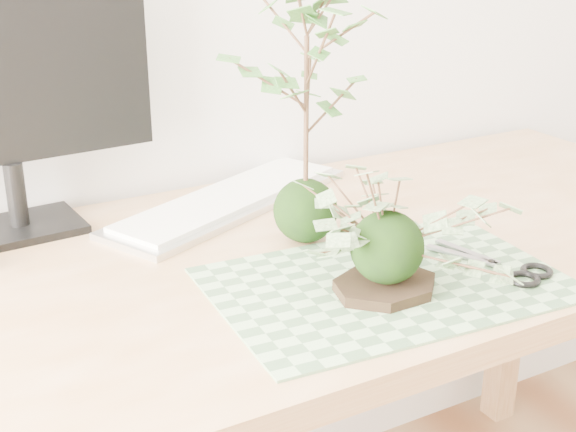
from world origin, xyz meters
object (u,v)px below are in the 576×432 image
object	(u,v)px
desk	(312,298)
maple_kokedama	(307,53)
monitor	(1,84)
keyboard	(230,200)
ivy_kokedama	(389,215)

from	to	relation	value
desk	maple_kokedama	world-z (taller)	maple_kokedama
desk	monitor	xyz separation A→B (m)	(-0.38, 0.29, 0.33)
keyboard	monitor	size ratio (longest dim) A/B	1.10
ivy_kokedama	keyboard	world-z (taller)	ivy_kokedama
keyboard	desk	bearing A→B (deg)	-105.92
ivy_kokedama	maple_kokedama	distance (m)	0.28
keyboard	monitor	world-z (taller)	monitor
maple_kokedama	monitor	world-z (taller)	maple_kokedama
ivy_kokedama	monitor	world-z (taller)	monitor
maple_kokedama	monitor	size ratio (longest dim) A/B	0.89
desk	ivy_kokedama	size ratio (longest dim) A/B	4.38
keyboard	monitor	bearing A→B (deg)	145.86
desk	maple_kokedama	xyz separation A→B (m)	(0.00, 0.03, 0.38)
desk	keyboard	bearing A→B (deg)	98.13
ivy_kokedama	monitor	xyz separation A→B (m)	(-0.38, 0.48, 0.12)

